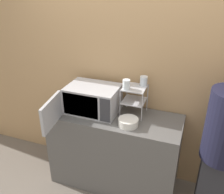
{
  "coord_description": "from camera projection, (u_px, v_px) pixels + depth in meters",
  "views": [
    {
      "loc": [
        0.78,
        -1.92,
        2.33
      ],
      "look_at": [
        -0.04,
        0.32,
        1.14
      ],
      "focal_mm": 40.0,
      "sensor_mm": 36.0,
      "label": 1
    }
  ],
  "objects": [
    {
      "name": "wall_back",
      "position": [
        124.0,
        74.0,
        2.83
      ],
      "size": [
        8.0,
        0.06,
        2.6
      ],
      "color": "tan",
      "rests_on": "ground_plane"
    },
    {
      "name": "counter",
      "position": [
        114.0,
        150.0,
        2.93
      ],
      "size": [
        1.46,
        0.58,
        0.94
      ],
      "color": "#595654",
      "rests_on": "ground_plane"
    },
    {
      "name": "microwave",
      "position": [
        91.0,
        100.0,
        2.74
      ],
      "size": [
        0.59,
        0.83,
        0.3
      ],
      "color": "#ADADB2",
      "rests_on": "counter"
    },
    {
      "name": "dish_rack",
      "position": [
        134.0,
        95.0,
        2.66
      ],
      "size": [
        0.25,
        0.26,
        0.32
      ],
      "color": "#B2B2B7",
      "rests_on": "counter"
    },
    {
      "name": "glass_front_left",
      "position": [
        126.0,
        84.0,
        2.56
      ],
      "size": [
        0.08,
        0.08,
        0.1
      ],
      "color": "silver",
      "rests_on": "dish_rack"
    },
    {
      "name": "glass_back_right",
      "position": [
        144.0,
        81.0,
        2.64
      ],
      "size": [
        0.08,
        0.08,
        0.1
      ],
      "color": "silver",
      "rests_on": "dish_rack"
    },
    {
      "name": "bowl",
      "position": [
        128.0,
        122.0,
        2.53
      ],
      "size": [
        0.21,
        0.21,
        0.08
      ],
      "color": "silver",
      "rests_on": "counter"
    },
    {
      "name": "person",
      "position": [
        224.0,
        142.0,
        2.31
      ],
      "size": [
        0.39,
        0.39,
        1.66
      ],
      "color": "#2D2D33",
      "rests_on": "ground_plane"
    }
  ]
}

